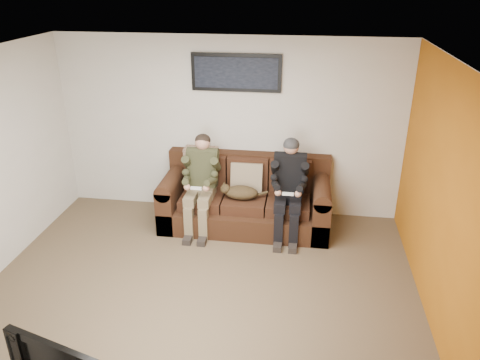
% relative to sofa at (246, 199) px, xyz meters
% --- Properties ---
extents(floor, '(5.00, 5.00, 0.00)m').
position_rel_sofa_xyz_m(floor, '(-0.31, -1.83, -0.36)').
color(floor, brown).
rests_on(floor, ground).
extents(ceiling, '(5.00, 5.00, 0.00)m').
position_rel_sofa_xyz_m(ceiling, '(-0.31, -1.83, 2.24)').
color(ceiling, silver).
rests_on(ceiling, ground).
extents(wall_back, '(5.00, 0.00, 5.00)m').
position_rel_sofa_xyz_m(wall_back, '(-0.31, 0.42, 0.94)').
color(wall_back, beige).
rests_on(wall_back, ground).
extents(wall_right, '(0.00, 4.50, 4.50)m').
position_rel_sofa_xyz_m(wall_right, '(2.19, -1.83, 0.94)').
color(wall_right, beige).
rests_on(wall_right, ground).
extents(accent_wall_right, '(0.00, 4.50, 4.50)m').
position_rel_sofa_xyz_m(accent_wall_right, '(2.18, -1.83, 0.94)').
color(accent_wall_right, '#AA5C11').
rests_on(accent_wall_right, ground).
extents(sofa, '(2.36, 1.02, 0.96)m').
position_rel_sofa_xyz_m(sofa, '(0.00, 0.00, 0.00)').
color(sofa, '#351D10').
rests_on(sofa, ground).
extents(throw_pillow, '(0.45, 0.21, 0.45)m').
position_rel_sofa_xyz_m(throw_pillow, '(-0.00, 0.04, 0.32)').
color(throw_pillow, '#877359').
rests_on(throw_pillow, sofa).
extents(throw_blanket, '(0.48, 0.24, 0.09)m').
position_rel_sofa_xyz_m(throw_blanket, '(-0.72, 0.30, 0.60)').
color(throw_blanket, tan).
rests_on(throw_blanket, sofa).
extents(person_left, '(0.51, 0.87, 1.33)m').
position_rel_sofa_xyz_m(person_left, '(-0.61, -0.20, 0.39)').
color(person_left, '#78674B').
rests_on(person_left, sofa).
extents(person_right, '(0.51, 0.86, 1.34)m').
position_rel_sofa_xyz_m(person_right, '(0.61, -0.20, 0.39)').
color(person_right, black).
rests_on(person_right, sofa).
extents(cat, '(0.66, 0.26, 0.24)m').
position_rel_sofa_xyz_m(cat, '(-0.06, -0.21, 0.21)').
color(cat, '#4F3B1F').
rests_on(cat, sofa).
extents(framed_poster, '(1.25, 0.05, 0.52)m').
position_rel_sofa_xyz_m(framed_poster, '(-0.20, 0.38, 1.74)').
color(framed_poster, black).
rests_on(framed_poster, wall_back).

